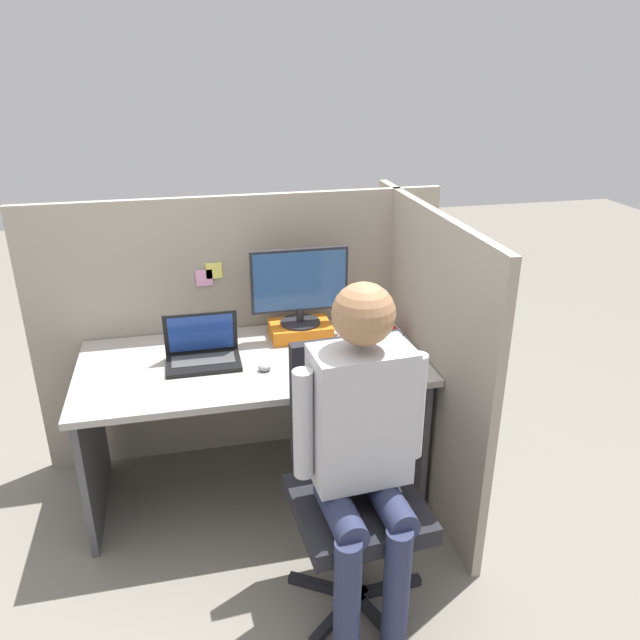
# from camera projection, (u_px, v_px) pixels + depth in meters

# --- Properties ---
(ground_plane) EXTENTS (12.00, 12.00, 0.00)m
(ground_plane) POSITION_uv_depth(u_px,v_px,m) (269.00, 540.00, 2.78)
(ground_plane) COLOR slate
(cubicle_panel_back) EXTENTS (2.05, 0.05, 1.38)m
(cubicle_panel_back) POSITION_uv_depth(u_px,v_px,m) (243.00, 329.00, 3.21)
(cubicle_panel_back) COLOR gray
(cubicle_panel_back) RESTS_ON ground
(cubicle_panel_right) EXTENTS (0.04, 1.41, 1.38)m
(cubicle_panel_right) POSITION_uv_depth(u_px,v_px,m) (423.00, 354.00, 2.94)
(cubicle_panel_right) COLOR gray
(cubicle_panel_right) RESTS_ON ground
(desk) EXTENTS (1.55, 0.76, 0.71)m
(desk) POSITION_uv_depth(u_px,v_px,m) (253.00, 392.00, 2.90)
(desk) COLOR #9E9993
(desk) RESTS_ON ground
(paper_box) EXTENTS (0.29, 0.20, 0.07)m
(paper_box) POSITION_uv_depth(u_px,v_px,m) (300.00, 330.00, 3.06)
(paper_box) COLOR orange
(paper_box) RESTS_ON desk
(monitor) EXTENTS (0.47, 0.19, 0.38)m
(monitor) POSITION_uv_depth(u_px,v_px,m) (300.00, 285.00, 2.97)
(monitor) COLOR #232328
(monitor) RESTS_ON paper_box
(laptop) EXTENTS (0.33, 0.21, 0.22)m
(laptop) POSITION_uv_depth(u_px,v_px,m) (203.00, 353.00, 2.80)
(laptop) COLOR black
(laptop) RESTS_ON desk
(mouse) EXTENTS (0.06, 0.05, 0.03)m
(mouse) POSITION_uv_depth(u_px,v_px,m) (265.00, 367.00, 2.73)
(mouse) COLOR gray
(mouse) RESTS_ON desk
(stapler) EXTENTS (0.04, 0.15, 0.05)m
(stapler) POSITION_uv_depth(u_px,v_px,m) (391.00, 332.00, 3.06)
(stapler) COLOR #A31919
(stapler) RESTS_ON desk
(carrot_toy) EXTENTS (0.04, 0.14, 0.04)m
(carrot_toy) POSITION_uv_depth(u_px,v_px,m) (315.00, 367.00, 2.73)
(carrot_toy) COLOR orange
(carrot_toy) RESTS_ON desk
(office_chair) EXTENTS (0.53, 0.57, 1.02)m
(office_chair) POSITION_uv_depth(u_px,v_px,m) (353.00, 473.00, 2.36)
(office_chair) COLOR black
(office_chair) RESTS_ON ground
(person) EXTENTS (0.48, 0.42, 1.33)m
(person) POSITION_uv_depth(u_px,v_px,m) (363.00, 439.00, 2.12)
(person) COLOR #282D4C
(person) RESTS_ON ground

